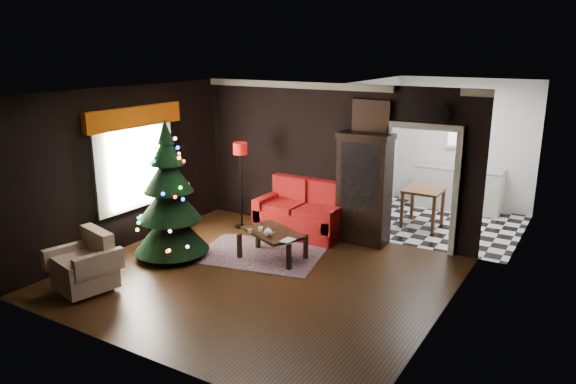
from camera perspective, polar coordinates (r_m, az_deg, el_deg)
The scene contains 26 objects.
floor at distance 8.40m, azimuth -3.20°, elevation -8.98°, with size 5.50×5.50×0.00m, color black.
ceiling at distance 7.69m, azimuth -3.51°, elevation 10.41°, with size 5.50×5.50×0.00m, color white.
wall_back at distance 10.04m, azimuth 4.72°, elevation 3.43°, with size 5.50×5.50×0.00m, color black.
wall_front at distance 6.13m, azimuth -16.66°, elevation -4.90°, with size 5.50×5.50×0.00m, color black.
wall_left at distance 9.72m, azimuth -16.89°, elevation 2.42°, with size 5.50×5.50×0.00m, color black.
wall_right at distance 6.83m, azimuth 16.12°, elevation -2.79°, with size 5.50×5.50×0.00m, color black.
doorway at distance 9.51m, azimuth 13.87°, elevation 0.20°, with size 1.10×0.10×2.10m, color beige, non-canonical shape.
left_window at distance 9.81m, azimuth -15.90°, elevation 2.91°, with size 0.05×1.60×1.40m, color white.
valance at distance 9.62m, azimuth -15.92°, elevation 7.64°, with size 0.12×2.10×0.35m, color #9F4104.
kitchen_floor at distance 11.20m, azimuth 15.86°, elevation -3.28°, with size 3.00×3.00×0.00m, color silver.
kitchen_window at distance 12.19m, azimuth 18.28°, elevation 6.24°, with size 0.70×0.06×0.70m, color white.
rug at distance 9.28m, azimuth -2.95°, elevation -6.53°, with size 2.05×1.49×0.01m, color #362532.
loveseat at distance 10.06m, azimuth 1.42°, elevation -1.79°, with size 1.70×0.90×1.00m, color #93050E, non-canonical shape.
curio_cabinet at distance 9.64m, azimuth 8.04°, elevation 0.08°, with size 0.90×0.45×1.90m, color black, non-canonical shape.
floor_lamp at distance 10.41m, azimuth -4.99°, elevation 0.64°, with size 0.29×0.29×1.70m, color black, non-canonical shape.
christmas_tree at distance 9.05m, azimuth -12.48°, elevation -0.47°, with size 1.24×1.24×2.37m, color black, non-canonical shape.
armchair at distance 8.31m, azimuth -20.84°, elevation -6.86°, with size 0.77×0.77×0.79m, color tan, non-canonical shape.
coffee_table at distance 9.00m, azimuth -1.65°, elevation -5.59°, with size 1.05×0.63×0.47m, color black, non-canonical shape.
teapot at distance 8.65m, azimuth -2.13°, elevation -4.28°, with size 0.15×0.15×0.15m, color white, non-canonical shape.
cup_a at distance 8.93m, azimuth -2.92°, elevation -3.92°, with size 0.08×0.08×0.07m, color silver.
cup_b at distance 8.86m, azimuth -4.05°, elevation -4.14°, with size 0.07×0.07×0.06m, color silver.
book at distance 8.49m, azimuth -0.47°, elevation -4.34°, with size 0.17×0.02×0.23m, color gray.
wall_clock at distance 9.15m, azimuth 15.81°, elevation 7.99°, with size 0.32×0.32×0.06m, color white.
painting at distance 9.56m, azimuth 8.77°, elevation 7.88°, with size 0.62×0.05×0.52m, color #B36D3E.
kitchen_counter at distance 12.19m, azimuth 17.53°, elevation 0.29°, with size 1.80×0.60×0.90m, color silver.
kitchen_table at distance 10.88m, azimuth 14.05°, elevation -1.62°, with size 0.70×0.70×0.75m, color brown, non-canonical shape.
Camera 1 is at (4.34, -6.32, 3.44)m, focal length 33.57 mm.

